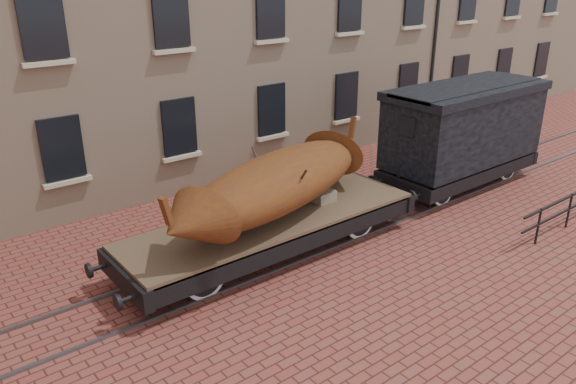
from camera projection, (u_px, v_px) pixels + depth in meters
ground at (350, 225)px, 15.65m from camera, size 90.00×90.00×0.00m
rail_track at (350, 224)px, 15.64m from camera, size 30.00×1.52×0.06m
flatcar_wagon at (272, 225)px, 13.79m from camera, size 8.69×2.36×1.31m
iron_boat at (278, 181)px, 13.49m from camera, size 7.33×3.77×1.74m
goods_van at (464, 124)px, 17.69m from camera, size 6.42×2.34×3.32m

